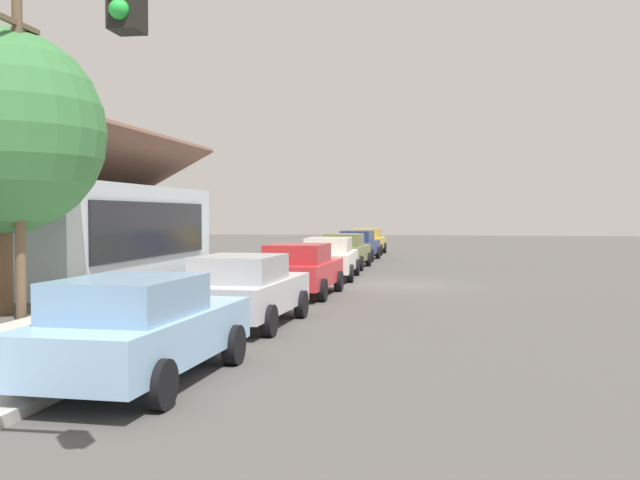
{
  "coord_description": "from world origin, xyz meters",
  "views": [
    {
      "loc": [
        -25.67,
        -1.47,
        2.5
      ],
      "look_at": [
        3.35,
        3.22,
        1.44
      ],
      "focal_mm": 41.31,
      "sensor_mm": 36.0,
      "label": 1
    }
  ],
  "objects_px": {
    "car_ivory": "(330,258)",
    "car_navy": "(358,245)",
    "car_silver": "(245,289)",
    "car_cherry": "(300,269)",
    "car_olive": "(345,251)",
    "car_mustard": "(367,241)",
    "shade_tree": "(1,132)",
    "fire_hydrant_red": "(278,269)",
    "utility_pole_wooden": "(19,152)",
    "car_skyblue": "(140,328)"
  },
  "relations": [
    {
      "from": "car_silver",
      "to": "fire_hydrant_red",
      "type": "relative_size",
      "value": 6.45
    },
    {
      "from": "car_cherry",
      "to": "car_skyblue",
      "type": "bearing_deg",
      "value": -178.98
    },
    {
      "from": "car_ivory",
      "to": "car_mustard",
      "type": "bearing_deg",
      "value": -1.19
    },
    {
      "from": "car_ivory",
      "to": "car_mustard",
      "type": "distance_m",
      "value": 17.35
    },
    {
      "from": "car_mustard",
      "to": "utility_pole_wooden",
      "type": "distance_m",
      "value": 29.89
    },
    {
      "from": "car_olive",
      "to": "fire_hydrant_red",
      "type": "distance_m",
      "value": 7.62
    },
    {
      "from": "utility_pole_wooden",
      "to": "fire_hydrant_red",
      "type": "height_order",
      "value": "utility_pole_wooden"
    },
    {
      "from": "car_olive",
      "to": "car_mustard",
      "type": "relative_size",
      "value": 1.06
    },
    {
      "from": "car_ivory",
      "to": "utility_pole_wooden",
      "type": "xyz_separation_m",
      "value": [
        -11.9,
        5.57,
        3.11
      ]
    },
    {
      "from": "car_ivory",
      "to": "car_olive",
      "type": "xyz_separation_m",
      "value": [
        5.42,
        0.08,
        -0.0
      ]
    },
    {
      "from": "car_cherry",
      "to": "shade_tree",
      "type": "relative_size",
      "value": 0.65
    },
    {
      "from": "car_cherry",
      "to": "fire_hydrant_red",
      "type": "relative_size",
      "value": 6.45
    },
    {
      "from": "shade_tree",
      "to": "utility_pole_wooden",
      "type": "xyz_separation_m",
      "value": [
        -0.71,
        -0.89,
        -0.56
      ]
    },
    {
      "from": "car_skyblue",
      "to": "utility_pole_wooden",
      "type": "height_order",
      "value": "utility_pole_wooden"
    },
    {
      "from": "car_skyblue",
      "to": "fire_hydrant_red",
      "type": "relative_size",
      "value": 6.68
    },
    {
      "from": "car_mustard",
      "to": "fire_hydrant_red",
      "type": "relative_size",
      "value": 6.17
    },
    {
      "from": "car_silver",
      "to": "shade_tree",
      "type": "relative_size",
      "value": 0.65
    },
    {
      "from": "car_silver",
      "to": "car_ivory",
      "type": "relative_size",
      "value": 0.93
    },
    {
      "from": "car_silver",
      "to": "fire_hydrant_red",
      "type": "xyz_separation_m",
      "value": [
        9.94,
        1.44,
        -0.32
      ]
    },
    {
      "from": "car_silver",
      "to": "car_mustard",
      "type": "bearing_deg",
      "value": 3.07
    },
    {
      "from": "utility_pole_wooden",
      "to": "car_navy",
      "type": "bearing_deg",
      "value": -13.1
    },
    {
      "from": "utility_pole_wooden",
      "to": "fire_hydrant_red",
      "type": "xyz_separation_m",
      "value": [
        9.85,
        -4.0,
        -3.43
      ]
    },
    {
      "from": "car_ivory",
      "to": "shade_tree",
      "type": "height_order",
      "value": "shade_tree"
    },
    {
      "from": "car_cherry",
      "to": "shade_tree",
      "type": "distance_m",
      "value": 9.08
    },
    {
      "from": "car_silver",
      "to": "car_olive",
      "type": "relative_size",
      "value": 0.98
    },
    {
      "from": "shade_tree",
      "to": "car_cherry",
      "type": "bearing_deg",
      "value": -50.77
    },
    {
      "from": "car_olive",
      "to": "car_navy",
      "type": "bearing_deg",
      "value": 2.11
    },
    {
      "from": "car_cherry",
      "to": "car_olive",
      "type": "distance_m",
      "value": 11.36
    },
    {
      "from": "shade_tree",
      "to": "fire_hydrant_red",
      "type": "bearing_deg",
      "value": -28.16
    },
    {
      "from": "car_silver",
      "to": "utility_pole_wooden",
      "type": "relative_size",
      "value": 0.61
    },
    {
      "from": "shade_tree",
      "to": "fire_hydrant_red",
      "type": "height_order",
      "value": "shade_tree"
    },
    {
      "from": "fire_hydrant_red",
      "to": "car_olive",
      "type": "bearing_deg",
      "value": -11.25
    },
    {
      "from": "utility_pole_wooden",
      "to": "car_ivory",
      "type": "bearing_deg",
      "value": -25.08
    },
    {
      "from": "car_skyblue",
      "to": "fire_hydrant_red",
      "type": "distance_m",
      "value": 15.59
    },
    {
      "from": "car_olive",
      "to": "fire_hydrant_red",
      "type": "relative_size",
      "value": 6.56
    },
    {
      "from": "shade_tree",
      "to": "car_skyblue",
      "type": "bearing_deg",
      "value": -135.69
    },
    {
      "from": "car_cherry",
      "to": "car_navy",
      "type": "distance_m",
      "value": 17.36
    },
    {
      "from": "car_cherry",
      "to": "car_olive",
      "type": "bearing_deg",
      "value": 2.22
    },
    {
      "from": "car_olive",
      "to": "utility_pole_wooden",
      "type": "bearing_deg",
      "value": 163.95
    },
    {
      "from": "car_silver",
      "to": "car_cherry",
      "type": "distance_m",
      "value": 6.05
    },
    {
      "from": "car_silver",
      "to": "utility_pole_wooden",
      "type": "bearing_deg",
      "value": 91.92
    },
    {
      "from": "car_ivory",
      "to": "car_navy",
      "type": "relative_size",
      "value": 1.03
    },
    {
      "from": "car_navy",
      "to": "car_mustard",
      "type": "height_order",
      "value": "same"
    },
    {
      "from": "car_navy",
      "to": "fire_hydrant_red",
      "type": "height_order",
      "value": "car_navy"
    },
    {
      "from": "car_olive",
      "to": "shade_tree",
      "type": "bearing_deg",
      "value": 160.52
    },
    {
      "from": "car_cherry",
      "to": "utility_pole_wooden",
      "type": "relative_size",
      "value": 0.61
    },
    {
      "from": "car_silver",
      "to": "shade_tree",
      "type": "distance_m",
      "value": 7.36
    },
    {
      "from": "car_olive",
      "to": "car_mustard",
      "type": "bearing_deg",
      "value": 2.29
    },
    {
      "from": "car_cherry",
      "to": "shade_tree",
      "type": "bearing_deg",
      "value": 131.17
    },
    {
      "from": "car_ivory",
      "to": "fire_hydrant_red",
      "type": "bearing_deg",
      "value": 140.64
    }
  ]
}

